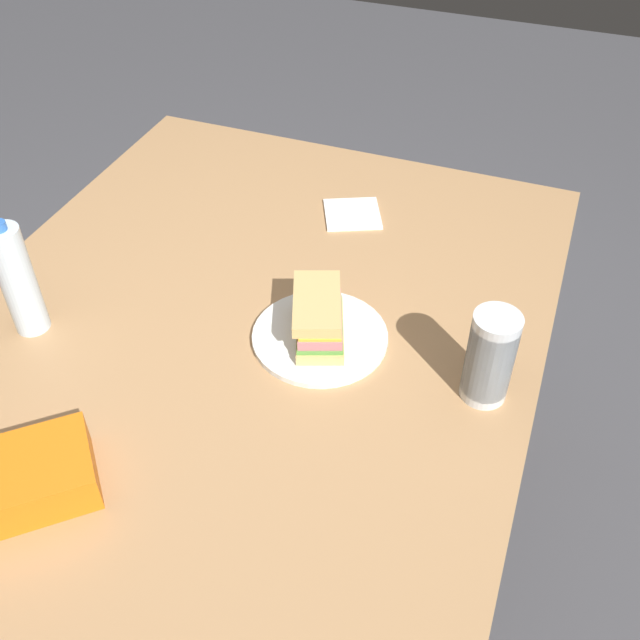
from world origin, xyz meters
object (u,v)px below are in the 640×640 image
sandwich (319,318)px  plastic_cup_stack (490,357)px  dining_table (244,355)px  chip_bag (19,480)px  paper_plate (320,337)px  water_bottle_tall (18,280)px

sandwich → plastic_cup_stack: plastic_cup_stack is taller
dining_table → chip_bag: chip_bag is taller
paper_plate → chip_bag: size_ratio=1.15×
dining_table → plastic_cup_stack: size_ratio=7.97×
sandwich → water_bottle_tall: bearing=107.2°
paper_plate → chip_bag: bearing=147.6°
paper_plate → sandwich: (0.00, 0.00, 0.05)m
sandwich → water_bottle_tall: (-0.17, 0.54, 0.07)m
paper_plate → water_bottle_tall: (-0.17, 0.55, 0.11)m
chip_bag → plastic_cup_stack: (0.47, -0.64, 0.06)m
sandwich → chip_bag: bearing=148.0°
sandwich → water_bottle_tall: size_ratio=0.80×
sandwich → water_bottle_tall: water_bottle_tall is taller
paper_plate → chip_bag: 0.59m
chip_bag → plastic_cup_stack: bearing=174.3°
paper_plate → sandwich: bearing=47.1°
paper_plate → sandwich: sandwich is taller
sandwich → plastic_cup_stack: (-0.03, -0.33, 0.04)m
plastic_cup_stack → sandwich: bearing=84.3°
dining_table → sandwich: bearing=-82.9°
water_bottle_tall → chip_bag: bearing=-145.3°
water_bottle_tall → plastic_cup_stack: size_ratio=1.35×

